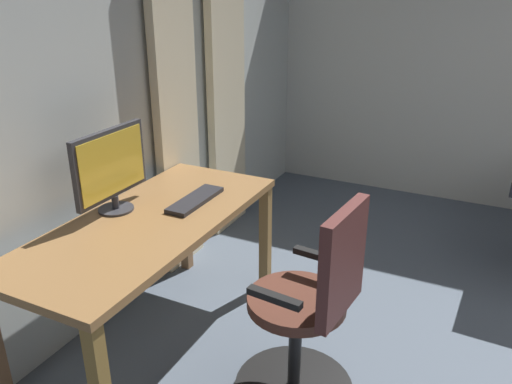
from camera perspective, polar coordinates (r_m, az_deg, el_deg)
back_room_partition at (r=3.01m, az=-15.39°, el=10.97°), size 4.84×0.10×2.52m
curtain_left_panel at (r=3.84m, az=-3.32°, el=10.84°), size 0.47×0.06×2.10m
curtain_right_panel at (r=3.30m, az=-8.94°, el=8.69°), size 0.41×0.06×2.10m
desk at (r=2.61m, az=-11.75°, el=-4.79°), size 1.54×0.67×0.74m
office_chair at (r=2.30m, az=5.97°, el=-13.59°), size 0.56×0.56×1.01m
computer_monitor at (r=2.63m, az=-15.92°, el=2.70°), size 0.49×0.18×0.42m
computer_keyboard at (r=2.72m, az=-6.80°, el=-0.87°), size 0.40×0.12×0.02m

